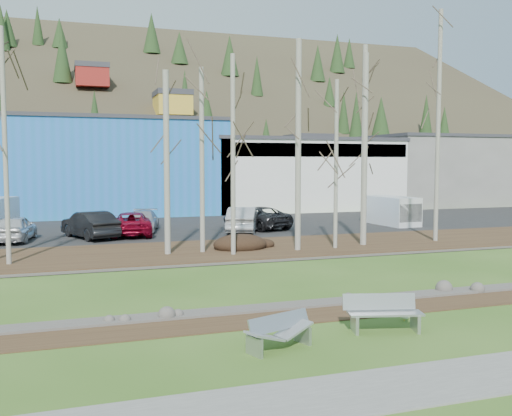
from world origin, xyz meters
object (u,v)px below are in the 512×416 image
object	(u,v)px
seagull	(406,315)
car_0	(15,228)
van_white	(393,211)
car_3	(142,221)
bench_damaged	(279,332)
car_2	(132,224)
car_4	(243,220)
car_1	(90,225)
bench_intact	(383,313)
car_5	(256,218)

from	to	relation	value
seagull	car_0	bearing A→B (deg)	103.65
van_white	car_3	bearing A→B (deg)	171.34
bench_damaged	car_2	world-z (taller)	car_2
car_4	van_white	size ratio (longest dim) A/B	1.05
car_2	car_1	bearing A→B (deg)	19.80
car_0	car_3	distance (m)	7.70
bench_intact	bench_damaged	world-z (taller)	bench_intact
car_1	car_2	size ratio (longest dim) A/B	0.94
seagull	car_5	distance (m)	22.04
car_4	car_5	distance (m)	2.18
car_3	van_white	world-z (taller)	van_white
car_3	car_0	bearing A→B (deg)	-147.72
car_0	car_2	size ratio (longest dim) A/B	0.86
car_0	van_white	xyz separation A→B (m)	(24.50, 0.78, 0.25)
bench_intact	car_2	size ratio (longest dim) A/B	0.41
van_white	car_0	bearing A→B (deg)	178.79
bench_damaged	car_5	world-z (taller)	car_5
bench_damaged	car_0	world-z (taller)	car_0
car_3	van_white	size ratio (longest dim) A/B	0.99
car_3	seagull	bearing A→B (deg)	-65.11
bench_intact	bench_damaged	bearing A→B (deg)	-157.07
car_3	car_4	xyz separation A→B (m)	(5.93, -2.48, 0.14)
car_5	van_white	size ratio (longest dim) A/B	1.14
bench_damaged	van_white	size ratio (longest dim) A/B	0.42
car_0	car_3	xyz separation A→B (m)	(7.29, 2.47, -0.08)
bench_damaged	car_1	xyz separation A→B (m)	(-3.57, 21.42, 0.51)
bench_intact	seagull	world-z (taller)	bench_intact
seagull	bench_intact	bearing A→B (deg)	-166.35
bench_damaged	car_4	distance (m)	22.07
bench_intact	car_5	xyz separation A→B (m)	(3.93, 22.51, 0.37)
car_4	car_5	xyz separation A→B (m)	(1.42, 1.65, -0.07)
bench_intact	car_5	distance (m)	22.85
car_4	car_5	world-z (taller)	car_4
seagull	car_2	world-z (taller)	car_2
car_4	van_white	world-z (taller)	van_white
bench_intact	car_3	world-z (taller)	car_3
seagull	van_white	bearing A→B (deg)	42.18
seagull	car_4	size ratio (longest dim) A/B	0.08
bench_intact	car_1	world-z (taller)	car_1
bench_intact	car_1	distance (m)	22.02
car_0	car_5	bearing A→B (deg)	-165.55
van_white	car_5	bearing A→B (deg)	171.95
bench_damaged	car_1	world-z (taller)	car_1
car_4	bench_damaged	bearing A→B (deg)	97.37
seagull	car_5	bearing A→B (deg)	65.96
car_2	car_5	xyz separation A→B (m)	(8.21, 0.96, 0.03)
seagull	car_1	distance (m)	21.78
bench_intact	car_1	size ratio (longest dim) A/B	0.43
car_3	bench_intact	bearing A→B (deg)	-68.12
car_1	car_5	distance (m)	10.76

